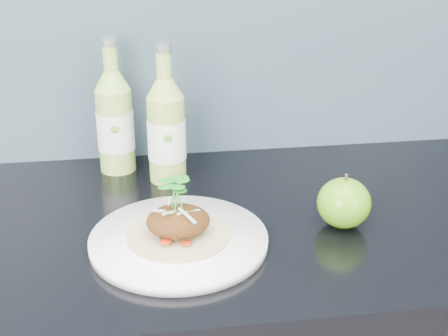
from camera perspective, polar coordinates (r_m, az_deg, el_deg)
The scene contains 5 objects.
dinner_plate at distance 0.98m, azimuth -4.16°, elevation -6.60°, with size 0.32×0.32×0.02m.
pork_taco at distance 0.96m, azimuth -4.22°, elevation -4.72°, with size 0.16×0.16×0.10m.
green_apple at distance 1.04m, azimuth 10.91°, elevation -3.15°, with size 0.09×0.09×0.09m.
cider_bottle_left at distance 1.22m, azimuth -9.93°, elevation 4.20°, with size 0.08×0.08×0.26m.
cider_bottle_right at distance 1.16m, azimuth -5.29°, elevation 3.46°, with size 0.09×0.09×0.26m.
Camera 1 is at (-0.09, 0.77, 1.41)m, focal length 50.00 mm.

